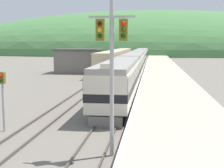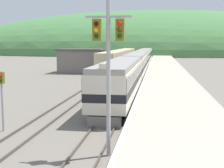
# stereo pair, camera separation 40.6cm
# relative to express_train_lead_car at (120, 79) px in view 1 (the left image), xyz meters

# --- Properties ---
(track_main) EXTENTS (1.52, 180.00, 0.16)m
(track_main) POSITION_rel_express_train_lead_car_xyz_m (0.00, 49.03, -2.03)
(track_main) COLOR #4C443D
(track_main) RESTS_ON ground
(track_siding) EXTENTS (1.52, 180.00, 0.16)m
(track_siding) POSITION_rel_express_train_lead_car_xyz_m (-4.51, 49.03, -2.03)
(track_siding) COLOR #4C443D
(track_siding) RESTS_ON ground
(platform) EXTENTS (6.55, 140.00, 0.90)m
(platform) POSITION_rel_express_train_lead_car_xyz_m (4.84, 29.03, -1.67)
(platform) COLOR #B2A893
(platform) RESTS_ON ground
(distant_hills) EXTENTS (224.08, 100.84, 43.59)m
(distant_hills) POSITION_rel_express_train_lead_car_xyz_m (0.00, 137.21, -2.11)
(distant_hills) COLOR #477A42
(distant_hills) RESTS_ON ground
(station_shed) EXTENTS (8.23, 6.07, 4.41)m
(station_shed) POSITION_rel_express_train_lead_car_xyz_m (-10.61, 27.50, 0.11)
(station_shed) COLOR slate
(station_shed) RESTS_ON ground
(express_train_lead_car) EXTENTS (2.94, 19.33, 4.22)m
(express_train_lead_car) POSITION_rel_express_train_lead_car_xyz_m (0.00, 0.00, 0.00)
(express_train_lead_car) COLOR black
(express_train_lead_car) RESTS_ON ground
(carriage_second) EXTENTS (2.93, 19.13, 3.86)m
(carriage_second) POSITION_rel_express_train_lead_car_xyz_m (0.00, 20.34, -0.01)
(carriage_second) COLOR black
(carriage_second) RESTS_ON ground
(carriage_third) EXTENTS (2.93, 19.13, 3.86)m
(carriage_third) POSITION_rel_express_train_lead_car_xyz_m (0.00, 40.35, -0.01)
(carriage_third) COLOR black
(carriage_third) RESTS_ON ground
(carriage_fourth) EXTENTS (2.93, 19.13, 3.86)m
(carriage_fourth) POSITION_rel_express_train_lead_car_xyz_m (0.00, 60.37, -0.01)
(carriage_fourth) COLOR black
(carriage_fourth) RESTS_ON ground
(siding_train) EXTENTS (2.90, 41.97, 3.98)m
(siding_train) POSITION_rel_express_train_lead_car_xyz_m (-4.51, 37.21, -0.06)
(siding_train) COLOR black
(siding_train) RESTS_ON ground
(signal_mast_main) EXTENTS (2.20, 0.42, 7.64)m
(signal_mast_main) POSITION_rel_express_train_lead_car_xyz_m (1.06, -14.22, 2.90)
(signal_mast_main) COLOR #9E9EA3
(signal_mast_main) RESTS_ON ground
(signal_post_siding) EXTENTS (0.36, 0.42, 3.79)m
(signal_post_siding) POSITION_rel_express_train_lead_car_xyz_m (-6.19, -10.90, 0.61)
(signal_post_siding) COLOR #9E9EA3
(signal_post_siding) RESTS_ON ground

